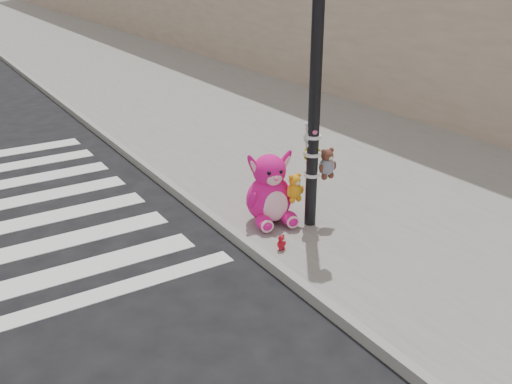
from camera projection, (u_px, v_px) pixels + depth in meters
ground at (208, 366)px, 5.56m from camera, size 120.00×120.00×0.00m
sidewalk_near at (199, 96)px, 15.79m from camera, size 7.00×80.00×0.14m
curb_edge at (75, 113)px, 14.10m from camera, size 0.12×80.00×0.15m
signal_pole at (314, 117)px, 7.61m from camera, size 0.71×0.50×4.00m
pink_bunny at (270, 193)px, 8.09m from camera, size 0.79×0.89×1.07m
red_teddy at (281, 243)px, 7.41m from camera, size 0.16×0.12×0.21m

